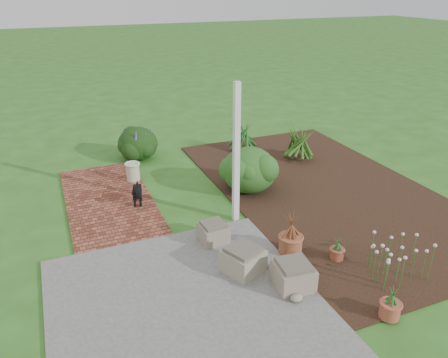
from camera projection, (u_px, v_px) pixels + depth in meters
name	position (u px, v px, depth m)	size (l,w,h in m)	color
ground	(222.00, 225.00, 7.72)	(80.00, 80.00, 0.00)	#305D1D
concrete_patio	(186.00, 304.00, 5.80)	(3.50, 3.50, 0.04)	#5C5C5A
brick_path	(109.00, 200.00, 8.58)	(1.60, 3.50, 0.04)	#5C291D
garden_bed	(325.00, 190.00, 9.01)	(4.00, 7.00, 0.03)	black
veranda_post	(236.00, 155.00, 7.39)	(0.10, 0.10, 2.50)	white
stone_trough_near	(293.00, 276.00, 6.05)	(0.50, 0.50, 0.33)	#726355
stone_trough_mid	(243.00, 261.00, 6.38)	(0.51, 0.51, 0.34)	gray
stone_trough_far	(214.00, 233.00, 7.14)	(0.43, 0.43, 0.28)	gray
black_dog	(137.00, 192.00, 8.24)	(0.24, 0.52, 0.45)	black
cream_ceramic_urn	(133.00, 172.00, 9.31)	(0.29, 0.29, 0.38)	beige
evergreen_shrub	(249.00, 169.00, 8.78)	(1.10, 1.10, 0.93)	#103914
agapanthus_clump_back	(298.00, 139.00, 10.39)	(1.07, 1.07, 0.96)	#143D10
agapanthus_clump_front	(242.00, 133.00, 10.90)	(1.03, 1.03, 0.92)	#0C4115
pink_flower_patch	(396.00, 257.00, 6.25)	(0.96, 0.96, 0.61)	#113D0F
terracotta_pot_bronze	(290.00, 244.00, 6.84)	(0.36, 0.36, 0.30)	brown
terracotta_pot_small_left	(337.00, 254.00, 6.71)	(0.21, 0.21, 0.17)	brown
terracotta_pot_small_right	(390.00, 310.00, 5.53)	(0.26, 0.26, 0.22)	#AA4C39
purple_flowering_bush	(138.00, 143.00, 10.47)	(0.95, 0.95, 0.81)	black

